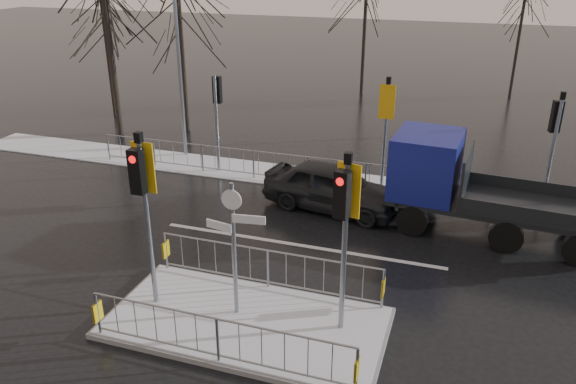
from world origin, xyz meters
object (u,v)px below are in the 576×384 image
(flatbed_truck, at_px, (455,181))
(street_lamp_left, at_px, (179,39))
(car_far_lane, at_px, (332,187))
(traffic_island, at_px, (245,310))

(flatbed_truck, relative_size, street_lamp_left, 0.74)
(car_far_lane, xyz_separation_m, flatbed_truck, (3.60, -0.12, 0.72))
(traffic_island, xyz_separation_m, street_lamp_left, (-6.42, 9.49, 4.10))
(traffic_island, height_order, flatbed_truck, traffic_island)
(traffic_island, xyz_separation_m, flatbed_truck, (3.88, 6.28, 1.07))
(traffic_island, bearing_deg, street_lamp_left, 124.07)
(flatbed_truck, xyz_separation_m, street_lamp_left, (-10.30, 3.21, 3.03))
(car_far_lane, height_order, flatbed_truck, flatbed_truck)
(car_far_lane, bearing_deg, street_lamp_left, 74.36)
(street_lamp_left, bearing_deg, car_far_lane, -24.73)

